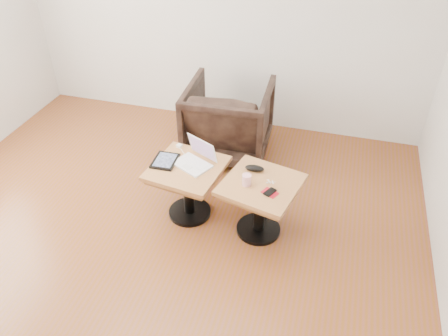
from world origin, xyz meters
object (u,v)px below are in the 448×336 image
(laptop, at_px, (195,159))
(side_table_left, at_px, (188,179))
(striped_cup, at_px, (247,180))
(side_table_right, at_px, (261,195))
(armchair, at_px, (229,119))

(laptop, bearing_deg, side_table_left, -104.33)
(laptop, height_order, striped_cup, laptop)
(laptop, bearing_deg, side_table_right, 15.85)
(side_table_right, xyz_separation_m, laptop, (-0.59, 0.11, 0.17))
(side_table_right, height_order, laptop, laptop)
(laptop, relative_size, striped_cup, 4.07)
(side_table_right, bearing_deg, striped_cup, -140.78)
(armchair, bearing_deg, striped_cup, 109.16)
(side_table_right, height_order, armchair, armchair)
(striped_cup, height_order, armchair, armchair)
(side_table_right, xyz_separation_m, armchair, (-0.57, 1.10, -0.00))
(side_table_right, bearing_deg, armchair, 130.77)
(side_table_left, relative_size, striped_cup, 6.93)
(side_table_left, xyz_separation_m, laptop, (0.05, 0.06, 0.17))
(side_table_right, distance_m, laptop, 0.62)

